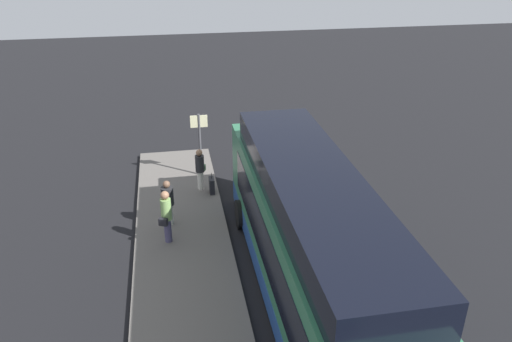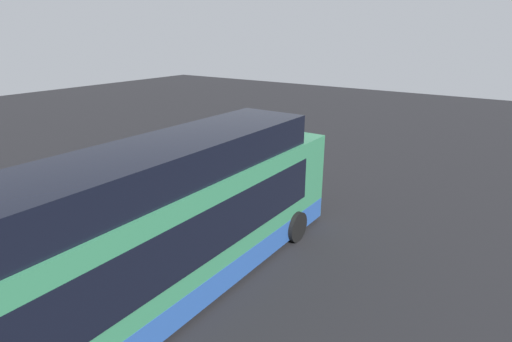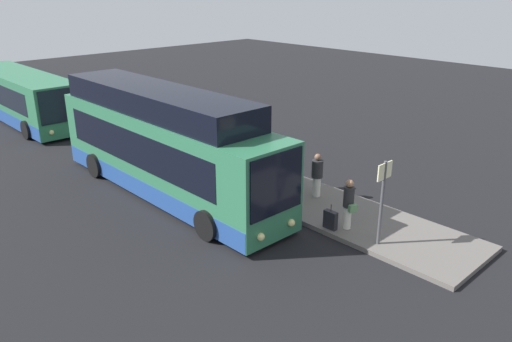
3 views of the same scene
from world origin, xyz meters
TOP-DOWN VIEW (x-y plane):
  - ground at (0.00, 0.00)m, footprint 80.00×80.00m
  - platform at (0.00, 3.16)m, footprint 20.00×3.12m
  - bus_lead at (-0.78, -0.11)m, footprint 11.70×2.71m
  - passenger_boarding at (2.51, 3.62)m, footprint 0.59×0.50m
  - passenger_waiting at (6.03, 2.26)m, footprint 0.59×0.47m
  - passenger_with_bags at (3.63, 3.55)m, footprint 0.54×0.54m
  - suitcase at (5.64, 1.86)m, footprint 0.47×0.19m
  - sign_post at (7.29, 2.14)m, footprint 0.10×0.69m

SIDE VIEW (x-z plane):
  - ground at x=0.00m, z-range 0.00..0.00m
  - platform at x=0.00m, z-range 0.00..0.16m
  - suitcase at x=5.64m, z-range 0.04..0.89m
  - passenger_with_bags at x=3.63m, z-range 0.21..1.87m
  - passenger_waiting at x=6.03m, z-range 0.23..1.93m
  - passenger_boarding at x=2.51m, z-range 0.26..2.11m
  - bus_lead at x=-0.78m, z-range -0.20..3.85m
  - sign_post at x=7.29m, z-range 0.51..3.18m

